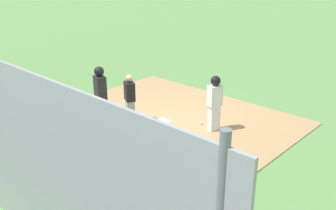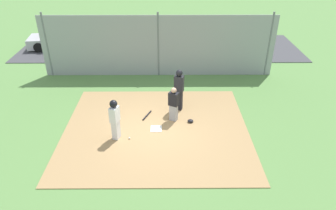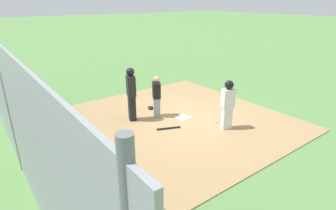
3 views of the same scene
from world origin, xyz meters
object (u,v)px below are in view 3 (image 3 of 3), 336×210
home_plate (183,117)px  catcher_mask (151,108)px  runner (228,102)px  catcher (157,96)px  umpire (131,93)px  baseball_bat (169,128)px  baseball (216,121)px

home_plate → catcher_mask: bearing=-161.1°
home_plate → runner: runner is taller
catcher → umpire: (-0.24, -0.87, 0.23)m
catcher → baseball_bat: 1.36m
baseball_bat → home_plate: bearing=46.1°
home_plate → umpire: bearing=-121.6°
runner → catcher_mask: runner is taller
catcher → baseball: catcher is taller
baseball_bat → catcher_mask: (-1.80, 0.49, 0.03)m
catcher_mask → baseball: (2.37, 1.13, -0.02)m
baseball_bat → baseball: 1.72m
catcher_mask → catcher: bearing=-15.2°
umpire → baseball: size_ratio=25.12×
catcher → catcher_mask: 1.00m
baseball_bat → runner: bearing=-11.5°
catcher_mask → home_plate: bearing=18.9°
baseball → catcher_mask: bearing=-154.5°
umpire → catcher_mask: size_ratio=7.75×
home_plate → runner: size_ratio=0.27×
catcher_mask → baseball: catcher_mask is taller
catcher_mask → umpire: bearing=-66.9°
umpire → baseball: (1.93, 2.19, -0.95)m
catcher_mask → runner: bearing=20.3°
umpire → catcher_mask: bearing=40.4°
runner → baseball_bat: 2.08m
catcher → runner: size_ratio=0.91×
umpire → baseball: bearing=-24.1°
baseball_bat → catcher_mask: 1.86m
runner → baseball: bearing=10.6°
home_plate → catcher_mask: catcher_mask is taller
baseball → home_plate: bearing=-146.3°
catcher → umpire: 0.93m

